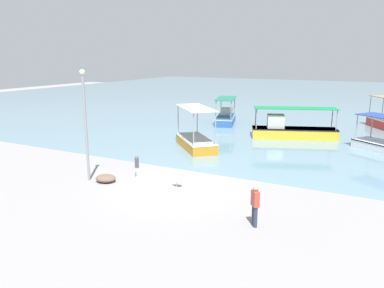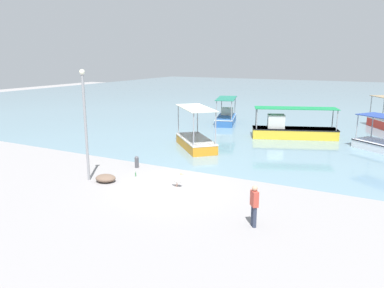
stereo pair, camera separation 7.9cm
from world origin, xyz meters
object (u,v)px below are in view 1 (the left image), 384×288
object	(u,v)px
fishing_boat_outer	(226,118)
fisherman_standing	(255,205)
mooring_bollard	(137,161)
lamp_post	(85,120)
fishing_boat_far_right	(291,130)
glass_bottle	(136,175)
fishing_boat_near_right	(196,141)
pelican	(178,180)
net_pile	(106,178)

from	to	relation	value
fishing_boat_outer	fisherman_standing	bearing A→B (deg)	-64.78
mooring_bollard	lamp_post	bearing A→B (deg)	-106.57
fishing_boat_far_right	fishing_boat_outer	distance (m)	8.36
glass_bottle	fishing_boat_near_right	bearing A→B (deg)	90.08
fishing_boat_near_right	pelican	world-z (taller)	fishing_boat_near_right
net_pile	mooring_bollard	bearing A→B (deg)	91.13
pelican	fishing_boat_far_right	bearing A→B (deg)	80.49
pelican	lamp_post	size ratio (longest dim) A/B	0.14
mooring_bollard	fisherman_standing	size ratio (longest dim) A/B	0.42
fishing_boat_near_right	pelican	size ratio (longest dim) A/B	5.85
fishing_boat_outer	lamp_post	world-z (taller)	lamp_post
mooring_bollard	glass_bottle	xyz separation A→B (m)	(0.94, -1.42, -0.27)
pelican	net_pile	size ratio (longest dim) A/B	0.72
glass_bottle	fisherman_standing	bearing A→B (deg)	-20.87
fishing_boat_near_right	pelican	bearing A→B (deg)	-69.45
fishing_boat_far_right	fisherman_standing	bearing A→B (deg)	-81.70
fishing_boat_near_right	mooring_bollard	world-z (taller)	fishing_boat_near_right
fishing_boat_near_right	fishing_boat_far_right	bearing A→B (deg)	51.61
fishing_boat_near_right	net_pile	bearing A→B (deg)	-95.63
fisherman_standing	fishing_boat_outer	bearing A→B (deg)	115.22
glass_bottle	fishing_boat_far_right	bearing A→B (deg)	69.29
fishing_boat_outer	lamp_post	distance (m)	19.91
net_pile	fishing_boat_outer	bearing A→B (deg)	93.42
lamp_post	fisherman_standing	xyz separation A→B (m)	(9.72, -1.31, -2.40)
fisherman_standing	mooring_bollard	bearing A→B (deg)	153.34
fishing_boat_near_right	mooring_bollard	bearing A→B (deg)	-98.88
fishing_boat_far_right	lamp_post	xyz separation A→B (m)	(-7.22, -15.84, 2.64)
fishing_boat_far_right	mooring_bollard	size ratio (longest dim) A/B	9.78
mooring_bollard	fisherman_standing	distance (m)	9.86
fishing_boat_near_right	fisherman_standing	world-z (taller)	fishing_boat_near_right
fishing_boat_far_right	net_pile	distance (m)	16.85
fishing_boat_outer	net_pile	bearing A→B (deg)	-86.58
fisherman_standing	pelican	bearing A→B (deg)	152.40
fishing_boat_outer	mooring_bollard	size ratio (longest dim) A/B	7.13
fishing_boat_outer	pelican	bearing A→B (deg)	-74.94
fishing_boat_outer	glass_bottle	bearing A→B (deg)	-83.51
fishing_boat_outer	lamp_post	size ratio (longest dim) A/B	0.86
fisherman_standing	net_pile	bearing A→B (deg)	170.18
lamp_post	fisherman_standing	bearing A→B (deg)	-7.68
lamp_post	mooring_bollard	size ratio (longest dim) A/B	8.33
lamp_post	mooring_bollard	distance (m)	4.37
fishing_boat_far_right	fisherman_standing	size ratio (longest dim) A/B	4.09
fishing_boat_near_right	glass_bottle	world-z (taller)	fishing_boat_near_right
fishing_boat_far_right	mooring_bollard	world-z (taller)	fishing_boat_far_right
fisherman_standing	glass_bottle	world-z (taller)	fisherman_standing
pelican	glass_bottle	bearing A→B (deg)	171.98
fishing_boat_near_right	mooring_bollard	size ratio (longest dim) A/B	6.66
fishing_boat_near_right	net_pile	size ratio (longest dim) A/B	4.21
net_pile	fishing_boat_far_right	bearing A→B (deg)	68.25
fishing_boat_far_right	fishing_boat_near_right	bearing A→B (deg)	-128.39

